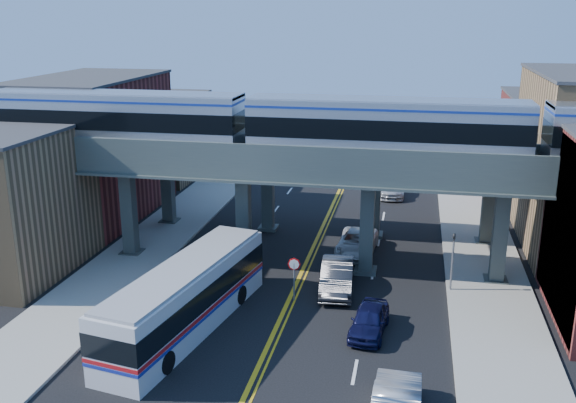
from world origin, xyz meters
The scene contains 18 objects.
ground centered at (0.00, 0.00, 0.00)m, with size 120.00×120.00×0.00m, color black.
sidewalk_west centered at (-11.50, 10.00, 0.08)m, with size 5.00×70.00×0.16m, color gray.
sidewalk_east centered at (11.50, 10.00, 0.08)m, with size 5.00×70.00×0.16m, color gray.
building_west_a centered at (-18.50, 4.00, 4.50)m, with size 8.00×10.00×9.00m, color olive.
building_west_b centered at (-18.50, 16.00, 5.50)m, with size 8.00×14.00×11.00m, color maroon.
building_west_c centered at (-18.50, 29.00, 4.00)m, with size 8.00×10.00×8.00m, color olive.
building_east_c centered at (18.50, 29.00, 4.50)m, with size 8.00×10.00×9.00m, color maroon.
mural_panel centered at (14.55, 4.00, 4.75)m, with size 0.10×9.50×9.50m, color teal.
elevated_viaduct_near centered at (0.00, 8.00, 6.47)m, with size 52.00×3.60×7.40m.
elevated_viaduct_far centered at (0.00, 15.00, 6.47)m, with size 52.00×3.60×7.40m.
transit_train centered at (4.93, 8.00, 9.43)m, with size 51.28×3.22×3.76m.
stop_sign centered at (0.30, 3.00, 1.76)m, with size 0.76×0.09×2.63m.
traffic_signal centered at (9.20, 6.00, 2.30)m, with size 0.15×0.18×4.10m.
transit_bus centered at (-4.58, -1.41, 1.74)m, with size 5.17×13.46×3.39m.
car_lane_a centered at (4.84, -0.06, 0.73)m, with size 1.72×4.28×1.46m, color black.
car_lane_b centered at (2.54, 4.91, 0.88)m, with size 1.87×5.35×1.76m, color #28282A.
car_lane_c centered at (3.13, 11.23, 0.76)m, with size 2.52×5.47×1.52m, color #B8B8BB.
car_lane_d centered at (4.75, 26.48, 0.78)m, with size 2.18×5.36×1.56m, color #B1B1B6.
Camera 1 is at (6.60, -30.29, 16.05)m, focal length 40.00 mm.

